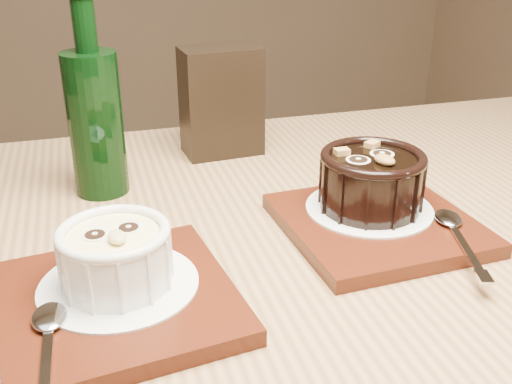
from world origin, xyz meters
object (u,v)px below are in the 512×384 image
ramekin_white (115,254)px  green_bottle (95,119)px  ramekin_dark (372,178)px  table (267,336)px  tray_left (119,301)px  tray_right (377,224)px  condiment_stand (221,102)px

ramekin_white → green_bottle: size_ratio=0.40×
green_bottle → ramekin_dark: bearing=-31.5°
table → ramekin_dark: size_ratio=11.38×
table → ramekin_white: bearing=-167.3°
tray_left → table: bearing=17.0°
table → tray_right: 0.16m
tray_left → ramekin_white: ramekin_white is taller
green_bottle → ramekin_white: bearing=-90.2°
table → green_bottle: (-0.14, 0.20, 0.18)m
condiment_stand → green_bottle: (-0.16, -0.08, 0.02)m
ramekin_white → green_bottle: bearing=80.5°
ramekin_dark → green_bottle: green_bottle is taller
ramekin_dark → ramekin_white: bearing=179.8°
ramekin_white → tray_right: 0.27m
tray_right → ramekin_dark: size_ratio=1.70×
table → condiment_stand: condiment_stand is taller
ramekin_white → tray_right: size_ratio=0.50×
tray_left → green_bottle: green_bottle is taller
condiment_stand → table: bearing=-95.0°
tray_left → condiment_stand: condiment_stand is taller
table → tray_left: (-0.14, -0.04, 0.10)m
table → ramekin_white: (-0.14, -0.03, 0.14)m
ramekin_dark → condiment_stand: bearing=96.7°
condiment_stand → tray_left: bearing=-117.1°
tray_right → ramekin_dark: (0.00, 0.02, 0.04)m
table → green_bottle: 0.30m
ramekin_white → green_bottle: green_bottle is taller
ramekin_dark → condiment_stand: (-0.10, 0.24, 0.02)m
ramekin_white → condiment_stand: (0.16, 0.31, 0.03)m
table → ramekin_dark: ramekin_dark is taller
ramekin_white → green_bottle: 0.23m
tray_right → ramekin_dark: bearing=88.3°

